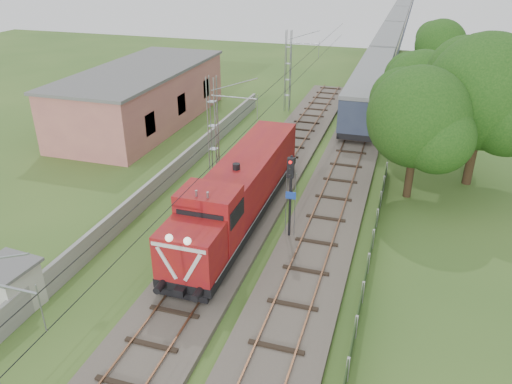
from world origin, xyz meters
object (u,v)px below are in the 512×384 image
(locomotive, at_px, (239,191))
(coach_rake, at_px, (397,23))
(signal_post, at_px, (290,184))
(relay_hut, at_px, (10,287))

(locomotive, xyz_separation_m, coach_rake, (5.00, 74.40, 0.41))
(locomotive, height_order, signal_post, signal_post)
(signal_post, relative_size, relay_hut, 2.06)
(coach_rake, xyz_separation_m, signal_post, (-1.67, -75.45, 0.96))
(relay_hut, bearing_deg, coach_rake, 81.71)
(coach_rake, xyz_separation_m, relay_hut, (-12.40, -85.12, -1.40))
(locomotive, bearing_deg, coach_rake, 86.16)
(relay_hut, bearing_deg, signal_post, 42.03)
(locomotive, bearing_deg, signal_post, -17.48)
(signal_post, bearing_deg, locomotive, 162.52)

